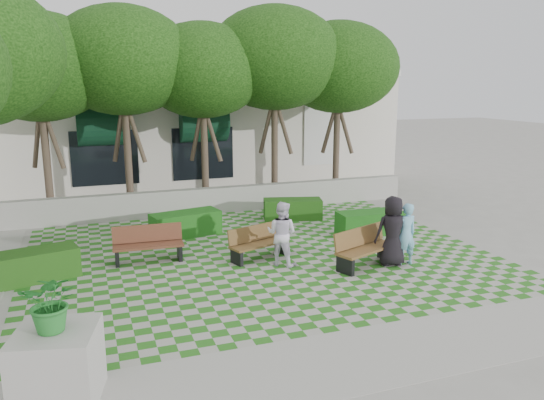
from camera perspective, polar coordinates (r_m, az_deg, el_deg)
name	(u,v)px	position (r m, az deg, el deg)	size (l,w,h in m)	color
ground	(273,268)	(13.47, 0.16, -7.30)	(90.00, 90.00, 0.00)	gray
lawn	(261,256)	(14.36, -1.21, -6.00)	(12.00, 12.00, 0.00)	#2B721E
sidewalk_south	(367,356)	(9.57, 10.20, -16.21)	(16.00, 2.00, 0.01)	#9E9B93
retaining_wall	(215,200)	(19.07, -6.20, 0.00)	(15.00, 0.36, 0.90)	#9E9B93
bench_east	(365,248)	(13.67, 9.93, -5.14)	(1.93, 1.24, 0.96)	brown
bench_mid	(258,243)	(14.05, -1.51, -4.66)	(1.74, 1.05, 0.87)	brown
bench_west	(148,245)	(14.18, -13.17, -4.69)	(1.82, 0.70, 0.94)	#582E1E
hedge_east	(370,223)	(16.56, 10.48, -2.42)	(2.01, 0.81, 0.71)	#175316
hedge_midright	(293,209)	(18.08, 2.24, -0.98)	(1.95, 0.78, 0.68)	#1C4A13
hedge_midleft	(186,224)	(16.33, -9.27, -2.55)	(2.07, 0.83, 0.72)	#185215
hedge_west	(32,266)	(13.76, -24.38, -6.45)	(2.05, 0.82, 0.72)	#1C4612
planter_front	(56,351)	(8.50, -22.18, -14.77)	(1.35, 1.35, 2.00)	#9E9B93
person_blue	(406,234)	(13.89, 14.18, -3.58)	(0.59, 0.39, 1.61)	#7DC1E4
person_dark	(393,231)	(13.75, 12.84, -3.27)	(0.88, 0.57, 1.80)	black
person_white	(282,234)	(13.44, 1.05, -3.63)	(0.80, 0.63, 1.66)	white
tree_row	(157,63)	(18.04, -12.31, 14.21)	(17.70, 13.40, 7.41)	#47382B
building	(194,125)	(26.59, -8.40, 8.01)	(18.00, 8.92, 5.15)	silver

